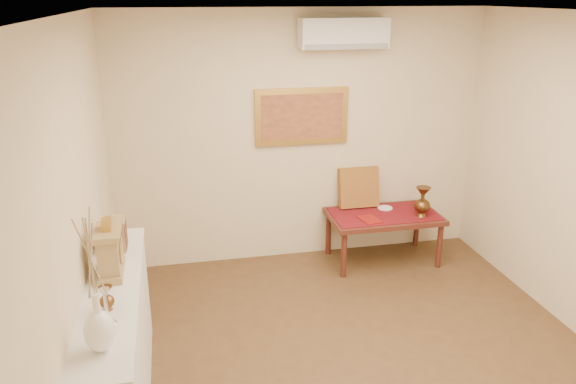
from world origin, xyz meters
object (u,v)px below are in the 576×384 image
object	(u,v)px
wooden_chest	(116,234)
low_table	(384,220)
brass_urn_tall	(423,198)
mantel_clock	(110,251)
white_vase	(93,278)
display_ledge	(119,351)

from	to	relation	value
wooden_chest	low_table	distance (m)	3.02
brass_urn_tall	mantel_clock	size ratio (longest dim) A/B	0.97
white_vase	low_table	bearing A→B (deg)	44.10
brass_urn_tall	white_vase	bearing A→B (deg)	-141.20
wooden_chest	brass_urn_tall	bearing A→B (deg)	20.08
display_ledge	wooden_chest	bearing A→B (deg)	90.33
white_vase	low_table	xyz separation A→B (m)	(2.67, 2.58, -0.94)
brass_urn_tall	display_ledge	world-z (taller)	display_ledge
wooden_chest	white_vase	bearing A→B (deg)	-89.48
white_vase	wooden_chest	size ratio (longest dim) A/B	3.64
display_ledge	low_table	world-z (taller)	display_ledge
white_vase	mantel_clock	size ratio (longest dim) A/B	2.16
display_ledge	brass_urn_tall	bearing A→B (deg)	29.71
brass_urn_tall	display_ledge	distance (m)	3.52
wooden_chest	low_table	size ratio (longest dim) A/B	0.20
brass_urn_tall	low_table	xyz separation A→B (m)	(-0.37, 0.14, -0.27)
brass_urn_tall	wooden_chest	bearing A→B (deg)	-159.92
mantel_clock	low_table	distance (m)	3.23
brass_urn_tall	display_ledge	xyz separation A→B (m)	(-3.04, -1.74, -0.27)
brass_urn_tall	wooden_chest	world-z (taller)	wooden_chest
white_vase	display_ledge	size ratio (longest dim) A/B	0.44
brass_urn_tall	display_ledge	size ratio (longest dim) A/B	0.20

